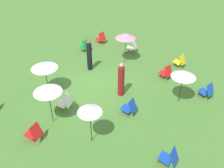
# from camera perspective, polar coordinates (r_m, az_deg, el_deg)

# --- Properties ---
(ground_plane) EXTENTS (40.00, 40.00, 0.00)m
(ground_plane) POSITION_cam_1_polar(r_m,az_deg,el_deg) (13.28, -4.32, -0.14)
(ground_plane) COLOR #477A33
(deckchair_0) EXTENTS (0.63, 0.85, 0.83)m
(deckchair_0) POSITION_cam_1_polar(r_m,az_deg,el_deg) (16.49, -6.22, 8.62)
(deckchair_0) COLOR olive
(deckchair_0) RESTS_ON ground
(deckchair_1) EXTENTS (0.65, 0.86, 0.83)m
(deckchair_1) POSITION_cam_1_polar(r_m,az_deg,el_deg) (11.64, -10.82, -4.27)
(deckchair_1) COLOR olive
(deckchair_1) RESTS_ON ground
(deckchair_2) EXTENTS (0.68, 0.87, 0.83)m
(deckchair_2) POSITION_cam_1_polar(r_m,az_deg,el_deg) (13.88, 12.36, 2.56)
(deckchair_2) COLOR olive
(deckchair_2) RESTS_ON ground
(deckchair_3) EXTENTS (0.57, 0.82, 0.83)m
(deckchair_3) POSITION_cam_1_polar(r_m,az_deg,el_deg) (15.17, 15.44, 5.04)
(deckchair_3) COLOR olive
(deckchair_3) RESTS_ON ground
(deckchair_4) EXTENTS (0.49, 0.77, 0.83)m
(deckchair_4) POSITION_cam_1_polar(r_m,az_deg,el_deg) (11.18, 4.07, -5.53)
(deckchair_4) COLOR olive
(deckchair_4) RESTS_ON ground
(deckchair_5) EXTENTS (0.67, 0.86, 0.83)m
(deckchair_5) POSITION_cam_1_polar(r_m,az_deg,el_deg) (13.00, 21.07, -1.59)
(deckchair_5) COLOR olive
(deckchair_5) RESTS_ON ground
(deckchair_6) EXTENTS (0.61, 0.84, 0.83)m
(deckchair_6) POSITION_cam_1_polar(r_m,az_deg,el_deg) (16.34, 4.71, 8.46)
(deckchair_6) COLOR olive
(deckchair_6) RESTS_ON ground
(deckchair_7) EXTENTS (0.62, 0.84, 0.83)m
(deckchair_7) POSITION_cam_1_polar(r_m,az_deg,el_deg) (17.57, -2.58, 10.49)
(deckchair_7) COLOR olive
(deckchair_7) RESTS_ON ground
(deckchair_8) EXTENTS (0.50, 0.77, 0.83)m
(deckchair_8) POSITION_cam_1_polar(r_m,az_deg,el_deg) (9.44, 13.16, -16.33)
(deckchair_8) COLOR olive
(deckchair_8) RESTS_ON ground
(deckchair_10) EXTENTS (0.57, 0.81, 0.83)m
(deckchair_10) POSITION_cam_1_polar(r_m,az_deg,el_deg) (10.48, -17.54, -10.79)
(deckchair_10) COLOR olive
(deckchair_10) RESTS_ON ground
(umbrella_0) EXTENTS (0.95, 0.95, 1.78)m
(umbrella_0) POSITION_cam_1_polar(r_m,az_deg,el_deg) (9.14, -5.18, -5.91)
(umbrella_0) COLOR black
(umbrella_0) RESTS_ON ground
(umbrella_1) EXTENTS (1.29, 1.29, 1.66)m
(umbrella_1) POSITION_cam_1_polar(r_m,az_deg,el_deg) (12.30, -15.40, 4.00)
(umbrella_1) COLOR black
(umbrella_1) RESTS_ON ground
(umbrella_2) EXTENTS (1.18, 1.18, 1.82)m
(umbrella_2) POSITION_cam_1_polar(r_m,az_deg,el_deg) (10.28, -14.67, -1.38)
(umbrella_2) COLOR black
(umbrella_2) RESTS_ON ground
(umbrella_3) EXTENTS (1.19, 1.19, 1.86)m
(umbrella_3) POSITION_cam_1_polar(r_m,az_deg,el_deg) (14.65, 3.16, 11.07)
(umbrella_3) COLOR black
(umbrella_3) RESTS_ON ground
(umbrella_4) EXTENTS (1.15, 1.15, 1.73)m
(umbrella_4) POSITION_cam_1_polar(r_m,az_deg,el_deg) (11.68, 16.26, 2.27)
(umbrella_4) COLOR black
(umbrella_4) RESTS_ON ground
(person_0) EXTENTS (0.41, 0.41, 1.84)m
(person_0) POSITION_cam_1_polar(r_m,az_deg,el_deg) (14.22, -5.25, 6.51)
(person_0) COLOR black
(person_0) RESTS_ON ground
(person_1) EXTENTS (0.45, 0.45, 1.80)m
(person_1) POSITION_cam_1_polar(r_m,az_deg,el_deg) (12.08, 2.12, 0.84)
(person_1) COLOR maroon
(person_1) RESTS_ON ground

